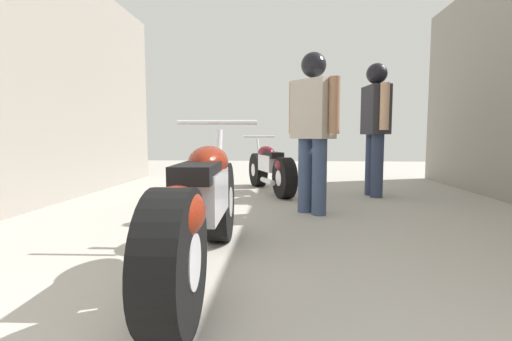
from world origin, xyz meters
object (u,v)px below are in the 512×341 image
object	(u,v)px
motorcycle_maroon_cruiser	(201,209)
mechanic_in_blue	(313,118)
motorcycle_black_naked	(271,168)
mechanic_with_helmet	(375,117)

from	to	relation	value
motorcycle_maroon_cruiser	mechanic_in_blue	world-z (taller)	mechanic_in_blue
motorcycle_maroon_cruiser	motorcycle_black_naked	world-z (taller)	motorcycle_maroon_cruiser
motorcycle_maroon_cruiser	mechanic_in_blue	bearing A→B (deg)	66.75
motorcycle_maroon_cruiser	mechanic_in_blue	size ratio (longest dim) A/B	1.20
motorcycle_maroon_cruiser	motorcycle_black_naked	bearing A→B (deg)	84.79
motorcycle_black_naked	mechanic_in_blue	size ratio (longest dim) A/B	1.02
motorcycle_maroon_cruiser	mechanic_with_helmet	xyz separation A→B (m)	(1.74, 3.07, 0.68)
motorcycle_black_naked	mechanic_with_helmet	size ratio (longest dim) A/B	0.96
mechanic_with_helmet	motorcycle_black_naked	bearing A→B (deg)	168.81
mechanic_in_blue	mechanic_with_helmet	world-z (taller)	mechanic_with_helmet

